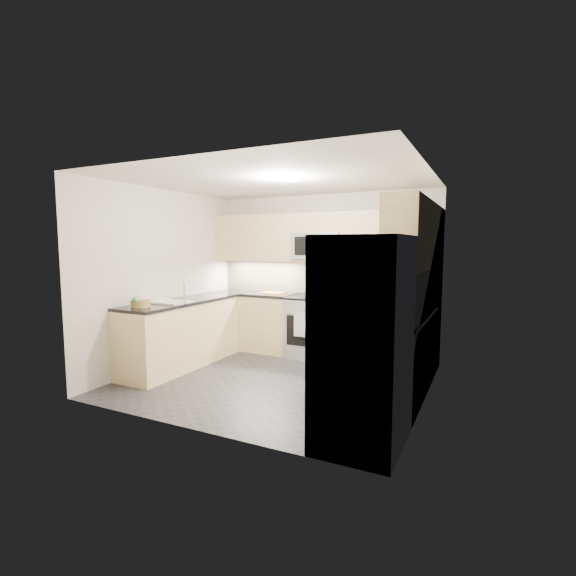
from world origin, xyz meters
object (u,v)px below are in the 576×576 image
object	(u,v)px
utensil_bowl	(414,296)
fruit_basket	(141,303)
cutting_board	(273,293)
gas_range	(314,327)
microwave	(318,246)
refrigerator	(364,341)

from	to	relation	value
utensil_bowl	fruit_basket	bearing A→B (deg)	-146.00
cutting_board	fruit_basket	xyz separation A→B (m)	(-0.81, -2.05, 0.04)
cutting_board	gas_range	bearing A→B (deg)	-4.96
microwave	utensil_bowl	distance (m)	1.61
gas_range	refrigerator	xyz separation A→B (m)	(1.45, -2.43, 0.45)
microwave	refrigerator	world-z (taller)	microwave
microwave	refrigerator	bearing A→B (deg)	-60.38
utensil_bowl	cutting_board	bearing A→B (deg)	179.65
gas_range	cutting_board	xyz separation A→B (m)	(-0.75, 0.06, 0.49)
refrigerator	cutting_board	xyz separation A→B (m)	(-2.20, 2.49, 0.05)
cutting_board	fruit_basket	world-z (taller)	fruit_basket
utensil_bowl	cutting_board	size ratio (longest dim) A/B	0.79
gas_range	utensil_bowl	bearing A→B (deg)	2.02
gas_range	microwave	distance (m)	1.25
refrigerator	fruit_basket	bearing A→B (deg)	171.60
gas_range	utensil_bowl	size ratio (longest dim) A/B	3.25
refrigerator	microwave	bearing A→B (deg)	119.62
microwave	cutting_board	xyz separation A→B (m)	(-0.75, -0.06, -0.75)
gas_range	fruit_basket	bearing A→B (deg)	-128.15
cutting_board	fruit_basket	bearing A→B (deg)	-111.54
gas_range	fruit_basket	distance (m)	2.57
microwave	utensil_bowl	world-z (taller)	microwave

